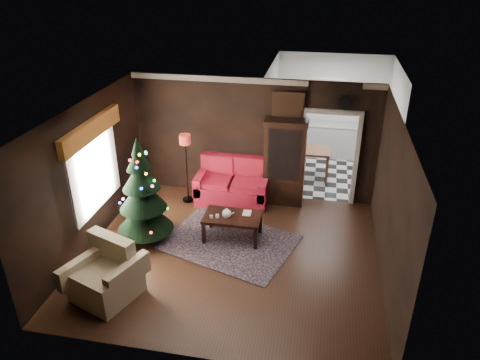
% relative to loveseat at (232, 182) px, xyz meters
% --- Properties ---
extents(floor, '(5.50, 5.50, 0.00)m').
position_rel_loveseat_xyz_m(floor, '(0.40, -2.05, -0.50)').
color(floor, black).
rests_on(floor, ground).
extents(ceiling, '(5.50, 5.50, 0.00)m').
position_rel_loveseat_xyz_m(ceiling, '(0.40, -2.05, 2.30)').
color(ceiling, white).
rests_on(ceiling, ground).
extents(wall_back, '(5.50, 0.00, 5.50)m').
position_rel_loveseat_xyz_m(wall_back, '(0.40, 0.45, 0.90)').
color(wall_back, black).
rests_on(wall_back, ground).
extents(wall_front, '(5.50, 0.00, 5.50)m').
position_rel_loveseat_xyz_m(wall_front, '(0.40, -4.55, 0.90)').
color(wall_front, black).
rests_on(wall_front, ground).
extents(wall_left, '(0.00, 5.50, 5.50)m').
position_rel_loveseat_xyz_m(wall_left, '(-2.35, -2.05, 0.90)').
color(wall_left, black).
rests_on(wall_left, ground).
extents(wall_right, '(0.00, 5.50, 5.50)m').
position_rel_loveseat_xyz_m(wall_right, '(3.15, -2.05, 0.90)').
color(wall_right, black).
rests_on(wall_right, ground).
extents(doorway, '(1.10, 0.10, 2.10)m').
position_rel_loveseat_xyz_m(doorway, '(2.10, 0.45, 0.55)').
color(doorway, silver).
rests_on(doorway, ground).
extents(left_window, '(0.05, 1.60, 1.40)m').
position_rel_loveseat_xyz_m(left_window, '(-2.31, -1.85, 0.95)').
color(left_window, white).
rests_on(left_window, wall_left).
extents(valance, '(0.12, 2.10, 0.35)m').
position_rel_loveseat_xyz_m(valance, '(-2.23, -1.85, 1.77)').
color(valance, brown).
rests_on(valance, wall_left).
extents(kitchen_floor, '(3.00, 3.00, 0.00)m').
position_rel_loveseat_xyz_m(kitchen_floor, '(2.10, 1.95, -0.50)').
color(kitchen_floor, white).
rests_on(kitchen_floor, ground).
extents(kitchen_window, '(0.70, 0.06, 0.70)m').
position_rel_loveseat_xyz_m(kitchen_window, '(2.10, 3.40, 1.20)').
color(kitchen_window, white).
rests_on(kitchen_window, ground).
extents(rug, '(2.93, 2.49, 0.01)m').
position_rel_loveseat_xyz_m(rug, '(0.27, -1.65, -0.49)').
color(rug, '#48333F').
rests_on(rug, ground).
extents(loveseat, '(1.70, 0.90, 1.00)m').
position_rel_loveseat_xyz_m(loveseat, '(0.00, 0.00, 0.00)').
color(loveseat, maroon).
rests_on(loveseat, ground).
extents(curio_cabinet, '(0.90, 0.45, 1.90)m').
position_rel_loveseat_xyz_m(curio_cabinet, '(1.15, 0.22, 0.45)').
color(curio_cabinet, black).
rests_on(curio_cabinet, ground).
extents(floor_lamp, '(0.31, 0.31, 1.62)m').
position_rel_loveseat_xyz_m(floor_lamp, '(-1.01, -0.18, 0.33)').
color(floor_lamp, black).
rests_on(floor_lamp, ground).
extents(christmas_tree, '(1.44, 1.44, 2.10)m').
position_rel_loveseat_xyz_m(christmas_tree, '(-1.39, -1.81, 0.55)').
color(christmas_tree, black).
rests_on(christmas_tree, ground).
extents(armchair, '(1.25, 1.25, 0.99)m').
position_rel_loveseat_xyz_m(armchair, '(-1.40, -3.56, -0.04)').
color(armchair, tan).
rests_on(armchair, ground).
extents(coffee_table, '(1.13, 0.68, 0.51)m').
position_rel_loveseat_xyz_m(coffee_table, '(0.31, -1.49, -0.23)').
color(coffee_table, '#332210').
rests_on(coffee_table, rug).
extents(teapot, '(0.26, 0.26, 0.19)m').
position_rel_loveseat_xyz_m(teapot, '(0.22, -1.58, 0.12)').
color(teapot, white).
rests_on(teapot, coffee_table).
extents(cup_a, '(0.09, 0.09, 0.06)m').
position_rel_loveseat_xyz_m(cup_a, '(0.03, -1.61, 0.05)').
color(cup_a, silver).
rests_on(cup_a, coffee_table).
extents(cup_b, '(0.08, 0.08, 0.06)m').
position_rel_loveseat_xyz_m(cup_b, '(-0.08, -1.65, 0.05)').
color(cup_b, beige).
rests_on(cup_b, coffee_table).
extents(book, '(0.17, 0.02, 0.23)m').
position_rel_loveseat_xyz_m(book, '(0.50, -1.35, 0.13)').
color(book, tan).
rests_on(book, coffee_table).
extents(wall_clock, '(0.32, 0.32, 0.06)m').
position_rel_loveseat_xyz_m(wall_clock, '(2.35, 0.40, 1.88)').
color(wall_clock, white).
rests_on(wall_clock, wall_back).
extents(painting, '(0.62, 0.05, 0.52)m').
position_rel_loveseat_xyz_m(painting, '(1.15, 0.41, 1.75)').
color(painting, '#BF7140').
rests_on(painting, wall_back).
extents(kitchen_counter, '(1.80, 0.60, 0.90)m').
position_rel_loveseat_xyz_m(kitchen_counter, '(2.10, 3.15, -0.05)').
color(kitchen_counter, silver).
rests_on(kitchen_counter, ground).
extents(kitchen_table, '(0.70, 0.70, 0.75)m').
position_rel_loveseat_xyz_m(kitchen_table, '(1.80, 1.65, -0.12)').
color(kitchen_table, brown).
rests_on(kitchen_table, ground).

